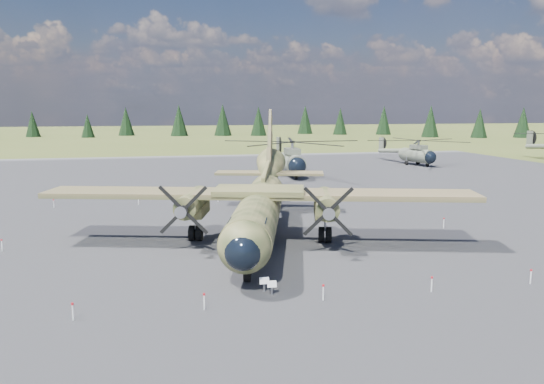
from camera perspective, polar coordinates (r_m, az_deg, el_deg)
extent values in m
plane|color=#565F2A|center=(39.66, -3.22, -5.05)|extent=(500.00, 500.00, 0.00)
cube|color=slate|center=(49.32, -5.05, -2.26)|extent=(120.00, 120.00, 0.04)
cylinder|color=#363F22|center=(37.25, -1.44, -2.16)|extent=(7.82, 18.99, 2.94)
sphere|color=#363F22|center=(28.09, -2.96, -5.91)|extent=(3.54, 3.54, 2.88)
sphere|color=black|center=(27.55, -3.09, -6.33)|extent=(2.60, 2.60, 2.12)
cube|color=black|center=(29.52, -2.63, -3.60)|extent=(2.47, 2.17, 0.58)
cone|color=#363F22|center=(49.27, -0.32, 1.91)|extent=(4.68, 7.72, 4.42)
cube|color=#9B9DA0|center=(38.52, -1.31, -3.61)|extent=(3.59, 6.60, 0.52)
cube|color=#334121|center=(37.55, -1.39, -0.20)|extent=(30.29, 11.48, 0.37)
cube|color=#363F22|center=(37.51, -1.39, 0.15)|extent=(7.07, 5.31, 0.37)
cylinder|color=#363F22|center=(38.00, -8.54, -1.07)|extent=(2.96, 5.68, 1.57)
cube|color=#363F22|center=(38.93, -8.27, -1.84)|extent=(2.46, 3.86, 0.84)
cone|color=gray|center=(34.72, -9.66, -2.06)|extent=(1.02, 1.12, 0.80)
cylinder|color=black|center=(39.30, -8.21, -4.39)|extent=(1.20, 1.36, 1.15)
cylinder|color=#363F22|center=(37.27, 5.84, -1.21)|extent=(2.96, 5.68, 1.57)
cube|color=#363F22|center=(38.22, 5.76, -1.99)|extent=(2.46, 3.86, 0.84)
cone|color=gray|center=(33.92, 6.11, -2.24)|extent=(1.02, 1.12, 0.80)
cylinder|color=black|center=(38.60, 5.72, -4.59)|extent=(1.20, 1.36, 1.15)
cube|color=#363F22|center=(45.25, -0.61, 2.07)|extent=(2.38, 7.72, 1.76)
cube|color=#334121|center=(49.78, -0.28, 2.05)|extent=(10.32, 4.89, 0.23)
cylinder|color=gray|center=(29.58, -2.69, -7.30)|extent=(0.18, 0.18, 0.94)
cylinder|color=black|center=(29.81, -2.68, -8.70)|extent=(0.61, 1.04, 0.98)
cylinder|color=slate|center=(74.30, 2.12, 3.13)|extent=(3.10, 7.79, 2.66)
sphere|color=black|center=(70.57, 2.71, 2.77)|extent=(2.58, 2.58, 2.44)
sphere|color=slate|center=(78.03, 1.59, 3.42)|extent=(2.58, 2.58, 2.44)
cube|color=slate|center=(73.72, 2.19, 4.41)|extent=(2.00, 3.50, 0.80)
cylinder|color=gray|center=(73.66, 2.20, 5.03)|extent=(0.40, 0.40, 1.06)
cylinder|color=slate|center=(81.90, 1.08, 3.96)|extent=(1.42, 9.11, 1.52)
cube|color=slate|center=(85.71, 0.62, 5.08)|extent=(0.32, 1.50, 2.55)
cylinder|color=black|center=(85.77, 0.87, 5.08)|extent=(0.23, 2.76, 2.76)
cylinder|color=black|center=(71.37, 2.60, 1.64)|extent=(0.34, 0.74, 0.72)
cylinder|color=black|center=(75.46, 0.86, 2.06)|extent=(0.37, 0.87, 0.85)
cylinder|color=gray|center=(75.39, 0.86, 2.48)|extent=(0.16, 0.16, 1.54)
cylinder|color=black|center=(75.99, 2.99, 2.09)|extent=(0.37, 0.87, 0.85)
cylinder|color=gray|center=(75.93, 3.00, 2.51)|extent=(0.16, 0.16, 1.54)
cylinder|color=slate|center=(92.36, 15.31, 3.81)|extent=(3.57, 6.85, 2.26)
sphere|color=black|center=(89.88, 16.62, 3.58)|extent=(2.47, 2.47, 2.08)
sphere|color=slate|center=(94.88, 14.05, 3.99)|extent=(2.47, 2.47, 2.08)
cube|color=slate|center=(91.97, 15.49, 4.68)|extent=(2.11, 3.15, 0.68)
cylinder|color=gray|center=(91.92, 15.51, 5.11)|extent=(0.39, 0.39, 0.91)
cylinder|color=slate|center=(97.53, 12.83, 4.35)|extent=(2.36, 7.72, 1.30)
cube|color=slate|center=(100.17, 11.68, 5.16)|extent=(0.46, 1.28, 2.17)
cylinder|color=black|center=(100.36, 11.83, 5.16)|extent=(0.54, 2.31, 2.35)
cylinder|color=black|center=(90.42, 16.36, 2.82)|extent=(0.38, 0.66, 0.62)
cylinder|color=black|center=(92.55, 14.26, 3.04)|extent=(0.42, 0.77, 0.72)
cylinder|color=gray|center=(92.51, 14.27, 3.34)|extent=(0.15, 0.15, 1.31)
cylinder|color=black|center=(94.09, 15.43, 3.09)|extent=(0.42, 0.77, 0.72)
cylinder|color=gray|center=(94.04, 15.44, 3.38)|extent=(0.15, 0.15, 1.31)
cylinder|color=slate|center=(111.32, 27.22, 4.38)|extent=(1.14, 9.53, 1.59)
cube|color=slate|center=(114.54, 25.98, 5.27)|extent=(0.28, 1.56, 2.67)
cylinder|color=black|center=(114.78, 26.14, 5.26)|extent=(0.13, 2.90, 2.90)
cube|color=gray|center=(28.07, -0.05, -10.41)|extent=(0.09, 0.09, 0.62)
cube|color=white|center=(27.92, -0.02, -9.87)|extent=(0.50, 0.22, 0.35)
cube|color=gray|center=(28.51, -0.86, -10.07)|extent=(0.09, 0.09, 0.64)
cube|color=white|center=(28.36, -0.84, -9.52)|extent=(0.52, 0.23, 0.36)
cylinder|color=white|center=(26.51, -20.63, -12.01)|extent=(0.07, 0.07, 0.80)
cylinder|color=#B5131B|center=(26.37, -20.68, -11.20)|extent=(0.12, 0.12, 0.10)
cylinder|color=white|center=(26.27, -7.30, -11.67)|extent=(0.07, 0.07, 0.80)
cylinder|color=#B5131B|center=(26.13, -7.32, -10.85)|extent=(0.12, 0.12, 0.10)
cylinder|color=white|center=(27.38, 5.54, -10.76)|extent=(0.07, 0.07, 0.80)
cylinder|color=#B5131B|center=(27.25, 5.55, -9.97)|extent=(0.12, 0.12, 0.10)
cylinder|color=white|center=(29.69, 16.79, -9.53)|extent=(0.07, 0.07, 0.80)
cylinder|color=#B5131B|center=(29.56, 16.83, -8.79)|extent=(0.12, 0.12, 0.10)
cylinder|color=white|center=(32.94, 26.06, -8.22)|extent=(0.07, 0.07, 0.80)
cylinder|color=#B5131B|center=(32.83, 26.11, -7.56)|extent=(0.12, 0.12, 0.10)
cylinder|color=white|center=(55.70, -22.43, -1.19)|extent=(0.07, 0.07, 0.80)
cylinder|color=#B5131B|center=(55.63, -22.45, -0.78)|extent=(0.12, 0.12, 0.10)
cylinder|color=white|center=(54.83, -14.18, -0.93)|extent=(0.07, 0.07, 0.80)
cylinder|color=#B5131B|center=(54.76, -14.19, -0.51)|extent=(0.12, 0.12, 0.10)
cylinder|color=white|center=(55.11, -5.84, -0.64)|extent=(0.07, 0.07, 0.80)
cylinder|color=#B5131B|center=(55.05, -5.85, -0.23)|extent=(0.12, 0.12, 0.10)
cylinder|color=white|center=(56.54, 2.24, -0.35)|extent=(0.07, 0.07, 0.80)
cylinder|color=#B5131B|center=(56.47, 2.24, 0.05)|extent=(0.12, 0.12, 0.10)
cylinder|color=white|center=(59.03, 9.78, -0.08)|extent=(0.07, 0.07, 0.80)
cylinder|color=#B5131B|center=(58.96, 9.79, 0.30)|extent=(0.12, 0.12, 0.10)
cylinder|color=white|center=(40.51, -27.05, -5.16)|extent=(0.07, 0.07, 0.80)
cylinder|color=#B5131B|center=(40.42, -27.09, -4.61)|extent=(0.12, 0.12, 0.10)
cylinder|color=white|center=(45.10, 17.99, -3.23)|extent=(0.07, 0.07, 0.80)
cylinder|color=#B5131B|center=(45.02, 18.01, -2.73)|extent=(0.12, 0.12, 0.10)
cone|color=black|center=(189.83, 25.38, 6.79)|extent=(5.50, 5.50, 9.81)
cone|color=black|center=(183.61, 21.42, 6.91)|extent=(5.21, 5.21, 9.31)
cone|color=black|center=(182.86, 16.68, 7.32)|extent=(5.82, 5.82, 10.40)
cone|color=black|center=(195.53, 11.93, 7.58)|extent=(5.75, 5.75, 10.27)
cone|color=black|center=(193.16, 7.34, 7.57)|extent=(5.32, 5.32, 9.50)
cone|color=black|center=(197.58, 3.58, 7.79)|extent=(5.83, 5.83, 10.41)
cone|color=black|center=(184.05, -1.46, 7.65)|extent=(5.62, 5.62, 10.03)
cone|color=black|center=(184.96, -5.32, 7.74)|extent=(6.04, 6.04, 10.79)
cone|color=black|center=(185.19, -9.97, 7.61)|extent=(5.94, 5.94, 10.60)
cone|color=black|center=(191.55, -15.43, 7.35)|extent=(5.47, 5.47, 9.77)
cone|color=black|center=(182.54, -19.22, 6.76)|extent=(4.25, 4.25, 7.60)
cone|color=black|center=(192.92, -24.36, 6.70)|extent=(4.79, 4.79, 8.55)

